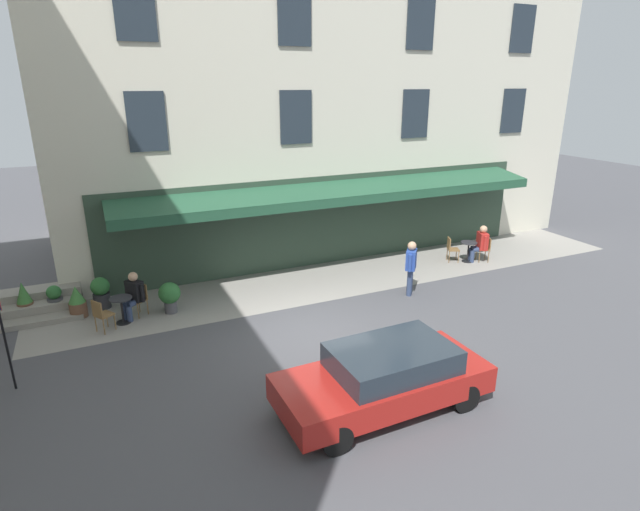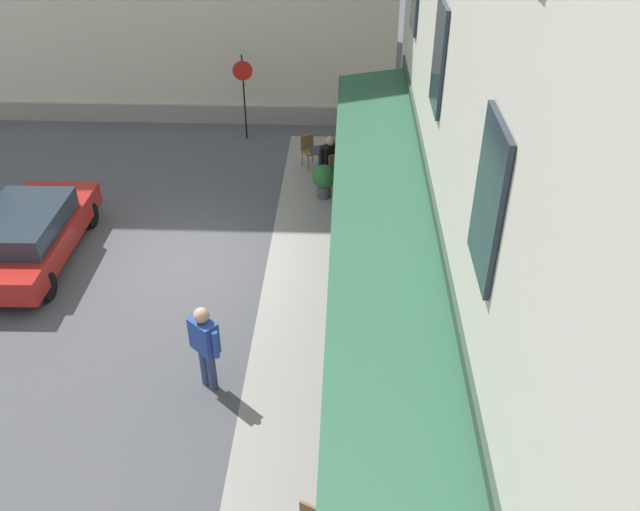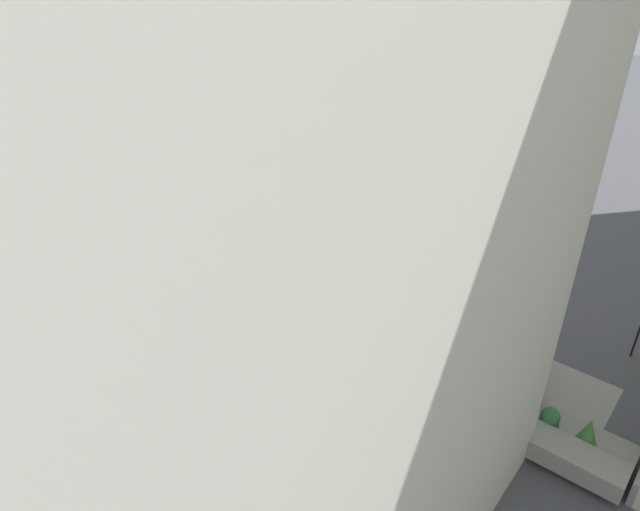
% 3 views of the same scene
% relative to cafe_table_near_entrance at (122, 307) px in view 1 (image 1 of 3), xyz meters
% --- Properties ---
extents(ground_plane, '(70.00, 70.00, 0.00)m').
position_rel_cafe_table_near_entrance_xyz_m(ground_plane, '(-4.40, 2.82, -0.49)').
color(ground_plane, '#4C4C51').
extents(sidewalk_cafe_terrace, '(20.50, 3.20, 0.01)m').
position_rel_cafe_table_near_entrance_xyz_m(sidewalk_cafe_terrace, '(-7.65, -0.58, -0.49)').
color(sidewalk_cafe_terrace, gray).
rests_on(sidewalk_cafe_terrace, ground_plane).
extents(cafe_building_facade, '(20.00, 10.70, 15.00)m').
position_rel_cafe_table_near_entrance_xyz_m(cafe_building_facade, '(-8.40, -6.67, 7.00)').
color(cafe_building_facade, beige).
rests_on(cafe_building_facade, ground_plane).
extents(back_alley_steps, '(2.40, 1.75, 0.60)m').
position_rel_cafe_table_near_entrance_xyz_m(back_alley_steps, '(2.20, -1.78, -0.25)').
color(back_alley_steps, gray).
rests_on(back_alley_steps, ground_plane).
extents(cafe_table_near_entrance, '(0.60, 0.60, 0.75)m').
position_rel_cafe_table_near_entrance_xyz_m(cafe_table_near_entrance, '(0.00, 0.00, 0.00)').
color(cafe_table_near_entrance, black).
rests_on(cafe_table_near_entrance, ground_plane).
extents(cafe_chair_wicker_corner_left, '(0.55, 0.55, 0.91)m').
position_rel_cafe_table_near_entrance_xyz_m(cafe_chair_wicker_corner_left, '(0.53, 0.35, 0.06)').
color(cafe_chair_wicker_corner_left, olive).
rests_on(cafe_chair_wicker_corner_left, ground_plane).
extents(cafe_chair_wicker_back_row, '(0.56, 0.56, 0.91)m').
position_rel_cafe_table_near_entrance_xyz_m(cafe_chair_wicker_back_row, '(-0.51, -0.37, 0.06)').
color(cafe_chair_wicker_back_row, olive).
rests_on(cafe_chair_wicker_back_row, ground_plane).
extents(cafe_table_mid_terrace, '(0.60, 0.60, 0.75)m').
position_rel_cafe_table_near_entrance_xyz_m(cafe_table_mid_terrace, '(-11.98, -0.07, 0.00)').
color(cafe_table_mid_terrace, black).
rests_on(cafe_table_mid_terrace, ground_plane).
extents(cafe_chair_wicker_by_window, '(0.52, 0.52, 0.91)m').
position_rel_cafe_table_near_entrance_xyz_m(cafe_chair_wicker_by_window, '(-12.57, 0.16, 0.06)').
color(cafe_chair_wicker_by_window, olive).
rests_on(cafe_chair_wicker_by_window, ground_plane).
extents(cafe_chair_wicker_facing_street, '(0.53, 0.53, 0.91)m').
position_rel_cafe_table_near_entrance_xyz_m(cafe_chair_wicker_facing_street, '(-11.41, -0.34, 0.06)').
color(cafe_chair_wicker_facing_street, olive).
rests_on(cafe_chair_wicker_facing_street, ground_plane).
extents(seated_patron_in_red, '(0.68, 0.68, 1.37)m').
position_rel_cafe_table_near_entrance_xyz_m(seated_patron_in_red, '(-12.37, 0.08, 0.23)').
color(seated_patron_in_red, navy).
rests_on(seated_patron_in_red, ground_plane).
extents(seated_companion_in_black, '(0.66, 0.64, 1.33)m').
position_rel_cafe_table_near_entrance_xyz_m(seated_companion_in_black, '(-0.34, -0.24, 0.22)').
color(seated_companion_in_black, navy).
rests_on(seated_companion_in_black, ground_plane).
extents(walking_pedestrian_in_blue, '(0.54, 0.56, 1.73)m').
position_rel_cafe_table_near_entrance_xyz_m(walking_pedestrian_in_blue, '(-8.28, 1.61, 0.52)').
color(walking_pedestrian_in_blue, navy).
rests_on(walking_pedestrian_in_blue, ground_plane).
extents(no_parking_sign, '(0.13, 0.58, 2.60)m').
position_rel_cafe_table_near_entrance_xyz_m(no_parking_sign, '(2.36, 2.38, 1.30)').
color(no_parking_sign, black).
rests_on(no_parking_sign, ground_plane).
extents(potted_plant_entrance_left, '(0.53, 0.53, 0.94)m').
position_rel_cafe_table_near_entrance_xyz_m(potted_plant_entrance_left, '(0.47, -1.31, 0.00)').
color(potted_plant_entrance_left, '#2D2D33').
rests_on(potted_plant_entrance_left, ground_plane).
extents(potted_plant_entrance_right, '(0.42, 0.42, 0.82)m').
position_rel_cafe_table_near_entrance_xyz_m(potted_plant_entrance_right, '(1.69, -1.53, -0.09)').
color(potted_plant_entrance_right, '#4C4C51').
rests_on(potted_plant_entrance_right, ground_plane).
extents(potted_plant_under_sign, '(0.47, 0.47, 0.92)m').
position_rel_cafe_table_near_entrance_xyz_m(potted_plant_under_sign, '(1.11, -0.93, -0.04)').
color(potted_plant_under_sign, brown).
rests_on(potted_plant_under_sign, ground_plane).
extents(potted_plant_mid_terrace, '(0.42, 0.42, 1.04)m').
position_rel_cafe_table_near_entrance_xyz_m(potted_plant_mid_terrace, '(2.45, -1.56, 0.02)').
color(potted_plant_mid_terrace, brown).
rests_on(potted_plant_mid_terrace, ground_plane).
extents(potted_plant_by_steps, '(0.62, 0.62, 0.91)m').
position_rel_cafe_table_near_entrance_xyz_m(potted_plant_by_steps, '(-1.30, -0.15, 0.05)').
color(potted_plant_by_steps, '#4C4C51').
rests_on(potted_plant_by_steps, ground_plane).
extents(parked_car_red, '(4.33, 1.88, 1.33)m').
position_rel_cafe_table_near_entrance_xyz_m(parked_car_red, '(-4.53, 6.25, 0.22)').
color(parked_car_red, '#A81E19').
rests_on(parked_car_red, ground_plane).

